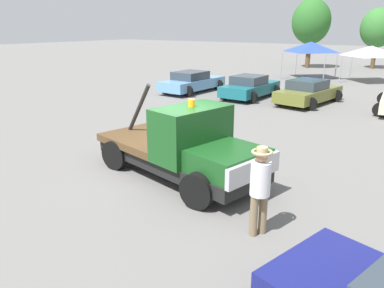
% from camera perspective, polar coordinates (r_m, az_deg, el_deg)
% --- Properties ---
extents(ground_plane, '(160.00, 160.00, 0.00)m').
position_cam_1_polar(ground_plane, '(10.81, -2.18, -4.85)').
color(ground_plane, slate).
extents(tow_truck, '(5.65, 3.02, 2.51)m').
position_cam_1_polar(tow_truck, '(10.27, -1.05, -0.67)').
color(tow_truck, black).
rests_on(tow_truck, ground).
extents(person_near_truck, '(0.42, 0.42, 1.90)m').
position_cam_1_polar(person_near_truck, '(7.59, 10.35, -6.05)').
color(person_near_truck, '#847051').
rests_on(person_near_truck, ground).
extents(parked_car_skyblue, '(2.61, 4.95, 1.34)m').
position_cam_1_polar(parked_car_skyblue, '(24.46, 0.01, 9.44)').
color(parked_car_skyblue, '#669ED1').
rests_on(parked_car_skyblue, ground).
extents(parked_car_teal, '(2.51, 4.47, 1.34)m').
position_cam_1_polar(parked_car_teal, '(22.70, 8.82, 8.59)').
color(parked_car_teal, '#196670').
rests_on(parked_car_teal, ground).
extents(parked_car_olive, '(2.89, 4.83, 1.34)m').
position_cam_1_polar(parked_car_olive, '(21.64, 17.32, 7.57)').
color(parked_car_olive, olive).
rests_on(parked_car_olive, ground).
extents(canopy_tent_blue, '(3.46, 3.46, 2.90)m').
position_cam_1_polar(canopy_tent_blue, '(32.30, 17.67, 13.91)').
color(canopy_tent_blue, '#9E9EA3').
rests_on(canopy_tent_blue, ground).
extents(canopy_tent_white, '(3.37, 3.37, 2.69)m').
position_cam_1_polar(canopy_tent_white, '(31.66, 25.65, 12.65)').
color(canopy_tent_white, '#9E9EA3').
rests_on(canopy_tent_white, ground).
extents(tree_left, '(3.74, 3.74, 6.68)m').
position_cam_1_polar(tree_left, '(40.53, 17.71, 17.33)').
color(tree_left, brown).
rests_on(tree_left, ground).
extents(tree_right, '(3.25, 3.25, 5.80)m').
position_cam_1_polar(tree_right, '(42.13, 26.46, 15.54)').
color(tree_right, brown).
rests_on(tree_right, ground).
extents(traffic_cone, '(0.40, 0.40, 0.55)m').
position_cam_1_polar(traffic_cone, '(15.14, 0.27, 2.79)').
color(traffic_cone, black).
rests_on(traffic_cone, ground).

